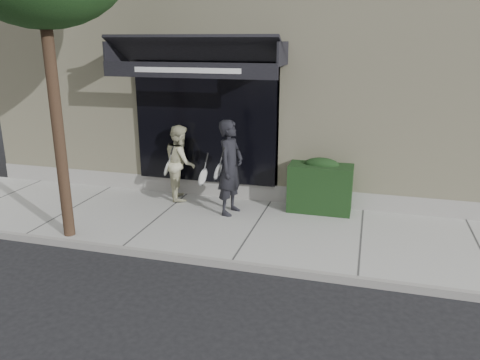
% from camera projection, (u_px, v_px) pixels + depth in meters
% --- Properties ---
extents(ground, '(80.00, 80.00, 0.00)m').
position_uv_depth(ground, '(254.00, 232.00, 9.06)').
color(ground, black).
rests_on(ground, ground).
extents(sidewalk, '(20.00, 3.00, 0.12)m').
position_uv_depth(sidewalk, '(254.00, 229.00, 9.04)').
color(sidewalk, '#A1A19C').
rests_on(sidewalk, ground).
extents(curb, '(20.00, 0.10, 0.14)m').
position_uv_depth(curb, '(232.00, 264.00, 7.61)').
color(curb, gray).
rests_on(curb, ground).
extents(building_facade, '(14.30, 8.04, 5.64)m').
position_uv_depth(building_facade, '(298.00, 71.00, 12.84)').
color(building_facade, beige).
rests_on(building_facade, ground).
extents(hedge, '(1.30, 0.70, 1.14)m').
position_uv_depth(hedge, '(320.00, 186.00, 9.73)').
color(hedge, black).
rests_on(hedge, sidewalk).
extents(pedestrian_front, '(0.86, 0.91, 1.95)m').
position_uv_depth(pedestrian_front, '(230.00, 168.00, 9.46)').
color(pedestrian_front, black).
rests_on(pedestrian_front, sidewalk).
extents(pedestrian_back, '(0.92, 1.01, 1.68)m').
position_uv_depth(pedestrian_back, '(180.00, 162.00, 10.40)').
color(pedestrian_back, beige).
rests_on(pedestrian_back, sidewalk).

